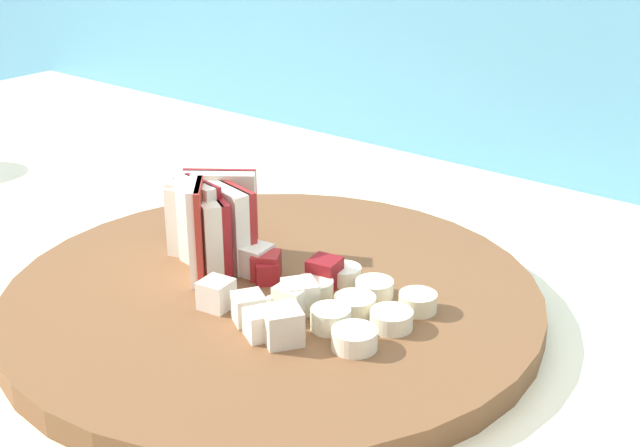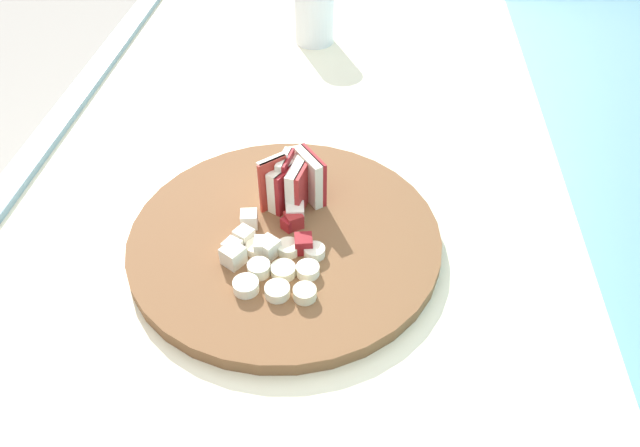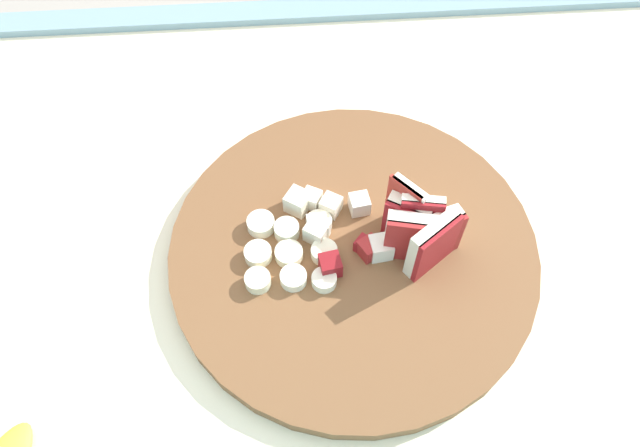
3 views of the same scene
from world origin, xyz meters
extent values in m
cube|color=#5BA3C1|center=(0.00, 0.38, 0.63)|extent=(2.40, 0.04, 1.25)
cylinder|color=brown|center=(-0.07, 0.02, 0.88)|extent=(0.35, 0.35, 0.02)
cube|color=#B22D23|center=(-0.12, 0.00, 0.92)|extent=(0.03, 0.03, 0.07)
cube|color=white|center=(-0.12, 0.00, 0.92)|extent=(0.03, 0.03, 0.07)
cube|color=maroon|center=(-0.12, 0.02, 0.92)|extent=(0.04, 0.03, 0.05)
cube|color=#EFE5CC|center=(-0.12, 0.01, 0.92)|extent=(0.04, 0.03, 0.05)
cube|color=maroon|center=(-0.13, 0.02, 0.92)|extent=(0.04, 0.01, 0.06)
cube|color=#EFE5CC|center=(-0.13, 0.01, 0.92)|extent=(0.04, 0.02, 0.06)
cube|color=#A32323|center=(-0.12, 0.03, 0.92)|extent=(0.05, 0.02, 0.06)
cube|color=white|center=(-0.12, 0.03, 0.92)|extent=(0.05, 0.02, 0.06)
cube|color=#A32323|center=(-0.15, 0.03, 0.92)|extent=(0.04, 0.02, 0.05)
cube|color=white|center=(-0.15, 0.03, 0.92)|extent=(0.04, 0.03, 0.05)
cube|color=#B22D23|center=(-0.15, 0.03, 0.91)|extent=(0.04, 0.02, 0.05)
cube|color=white|center=(-0.15, 0.02, 0.91)|extent=(0.04, 0.02, 0.05)
cube|color=maroon|center=(-0.14, 0.04, 0.92)|extent=(0.04, 0.03, 0.06)
cube|color=beige|center=(-0.14, 0.04, 0.92)|extent=(0.05, 0.04, 0.06)
cube|color=#A32323|center=(-0.08, 0.03, 0.90)|extent=(0.02, 0.02, 0.02)
cube|color=white|center=(-0.03, -0.03, 0.90)|extent=(0.02, 0.02, 0.02)
cube|color=white|center=(-0.10, 0.03, 0.90)|extent=(0.02, 0.02, 0.02)
cube|color=#EFE5CC|center=(-0.04, 0.00, 0.90)|extent=(0.02, 0.02, 0.02)
cube|color=beige|center=(-0.04, 0.01, 0.90)|extent=(0.03, 0.03, 0.02)
cube|color=#EFE5CC|center=(-0.05, -0.02, 0.90)|extent=(0.02, 0.02, 0.02)
cube|color=white|center=(-0.08, -0.02, 0.90)|extent=(0.02, 0.02, 0.02)
cube|color=maroon|center=(-0.08, 0.02, 0.90)|extent=(0.02, 0.02, 0.01)
cube|color=beige|center=(-0.02, -0.03, 0.90)|extent=(0.03, 0.03, 0.02)
cube|color=maroon|center=(-0.05, 0.04, 0.90)|extent=(0.02, 0.02, 0.02)
cylinder|color=white|center=(-0.04, -0.01, 0.89)|extent=(0.03, 0.03, 0.01)
cylinder|color=#F4EAC6|center=(-0.01, 0.00, 0.90)|extent=(0.02, 0.02, 0.01)
cylinder|color=white|center=(0.02, -0.01, 0.90)|extent=(0.03, 0.03, 0.01)
cylinder|color=#F4EAC6|center=(-0.04, 0.03, 0.90)|extent=(0.02, 0.02, 0.01)
cylinder|color=beige|center=(-0.01, 0.03, 0.89)|extent=(0.03, 0.03, 0.01)
cylinder|color=#F4EAC6|center=(0.02, 0.02, 0.90)|extent=(0.03, 0.03, 0.01)
cylinder|color=white|center=(-0.04, 0.06, 0.89)|extent=(0.02, 0.02, 0.01)
cylinder|color=white|center=(-0.01, 0.05, 0.89)|extent=(0.02, 0.02, 0.01)
cylinder|color=beige|center=(0.02, 0.05, 0.90)|extent=(0.02, 0.02, 0.01)
cylinder|color=white|center=(-0.58, 0.00, 0.92)|extent=(0.07, 0.07, 0.10)
camera|label=1|loc=(0.27, -0.36, 1.15)|focal=48.63mm
camera|label=2|loc=(0.42, 0.10, 1.36)|focal=33.86mm
camera|label=3|loc=(-0.02, 0.31, 1.39)|focal=34.10mm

